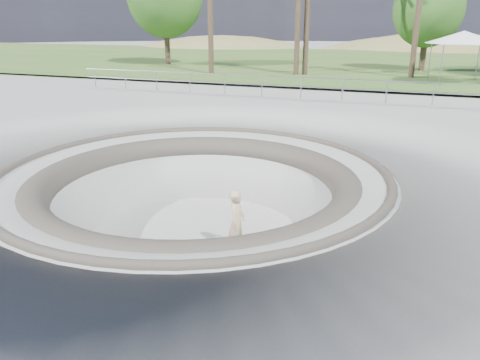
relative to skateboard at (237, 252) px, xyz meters
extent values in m
plane|color=#B0B0AB|center=(-1.40, 0.53, 1.83)|extent=(180.00, 180.00, 0.00)
torus|color=#B0B0AB|center=(-1.40, 0.53, -0.17)|extent=(14.00, 14.00, 4.00)
cylinder|color=#B0B0AB|center=(-1.40, 0.53, -0.12)|extent=(6.60, 6.60, 0.10)
torus|color=#4D463D|center=(-1.40, 0.53, 1.81)|extent=(10.24, 10.24, 0.24)
torus|color=#4D463D|center=(-1.40, 0.53, 1.38)|extent=(8.91, 8.91, 0.81)
cube|color=#386127|center=(-1.40, 34.53, 2.05)|extent=(180.00, 36.00, 0.12)
ellipsoid|color=olive|center=(-23.40, 55.53, -4.60)|extent=(50.40, 36.00, 23.40)
ellipsoid|color=olive|center=(6.60, 60.53, -6.03)|extent=(61.60, 44.00, 28.60)
cylinder|color=gray|center=(-1.40, 12.53, 3.00)|extent=(25.00, 0.05, 0.05)
cylinder|color=gray|center=(-1.40, 12.53, 2.55)|extent=(25.00, 0.05, 0.05)
cube|color=olive|center=(0.00, 0.00, 0.01)|extent=(0.82, 0.35, 0.02)
cylinder|color=silver|center=(0.00, 0.00, -0.03)|extent=(0.06, 0.17, 0.03)
cylinder|color=silver|center=(0.00, 0.00, -0.03)|extent=(0.06, 0.17, 0.03)
cylinder|color=white|center=(0.00, 0.00, -0.03)|extent=(0.07, 0.04, 0.06)
cylinder|color=white|center=(0.00, 0.00, -0.03)|extent=(0.07, 0.04, 0.06)
cylinder|color=white|center=(0.00, 0.00, -0.03)|extent=(0.07, 0.04, 0.06)
cylinder|color=white|center=(0.00, 0.00, -0.03)|extent=(0.07, 0.04, 0.06)
imported|color=#CDB185|center=(0.00, 0.00, 0.83)|extent=(0.41, 0.60, 1.63)
cylinder|color=gray|center=(4.72, 19.15, 3.20)|extent=(0.06, 0.06, 2.16)
cylinder|color=gray|center=(4.72, 21.90, 3.20)|extent=(0.06, 0.06, 2.16)
cube|color=white|center=(6.09, 20.53, 4.38)|extent=(3.49, 3.49, 0.08)
cone|color=white|center=(6.09, 20.53, 4.72)|extent=(5.72, 5.72, 0.69)
cylinder|color=brown|center=(-9.64, 20.47, 6.49)|extent=(0.36, 0.36, 8.97)
cylinder|color=brown|center=(-3.92, 21.74, 6.37)|extent=(0.36, 0.36, 8.73)
cylinder|color=brown|center=(-15.91, 25.71, 4.64)|extent=(0.44, 0.44, 5.27)
cylinder|color=brown|center=(4.07, 27.79, 4.05)|extent=(0.44, 0.44, 4.10)
ellipsoid|color=#386B24|center=(4.07, 27.79, 6.40)|extent=(4.90, 4.45, 5.34)
camera|label=1|loc=(3.80, -10.02, 5.59)|focal=35.00mm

